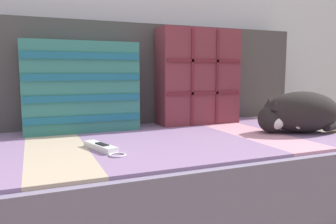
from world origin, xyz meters
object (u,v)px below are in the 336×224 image
object	(u,v)px
couch	(135,192)
game_remote_near	(102,147)
throw_pillow_striped	(82,87)
sleeping_cat	(298,113)
throw_pillow_quilted	(198,77)

from	to	relation	value
couch	game_remote_near	distance (m)	0.29
throw_pillow_striped	game_remote_near	size ratio (longest dim) A/B	2.21
sleeping_cat	throw_pillow_striped	bearing A→B (deg)	155.16
couch	game_remote_near	xyz separation A→B (m)	(-0.15, -0.14, 0.21)
throw_pillow_quilted	throw_pillow_striped	bearing A→B (deg)	-179.95
couch	throw_pillow_striped	xyz separation A→B (m)	(-0.15, 0.22, 0.38)
throw_pillow_quilted	throw_pillow_striped	world-z (taller)	throw_pillow_quilted
throw_pillow_quilted	throw_pillow_striped	xyz separation A→B (m)	(-0.53, -0.00, -0.04)
sleeping_cat	throw_pillow_quilted	bearing A→B (deg)	125.29
throw_pillow_striped	sleeping_cat	world-z (taller)	throw_pillow_striped
throw_pillow_striped	game_remote_near	distance (m)	0.40
couch	throw_pillow_quilted	xyz separation A→B (m)	(0.38, 0.22, 0.42)
throw_pillow_quilted	sleeping_cat	distance (m)	0.47
throw_pillow_quilted	sleeping_cat	world-z (taller)	throw_pillow_quilted
throw_pillow_striped	sleeping_cat	bearing A→B (deg)	-24.84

